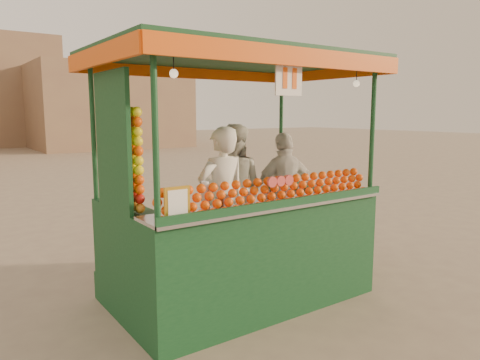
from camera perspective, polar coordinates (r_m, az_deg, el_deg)
ground at (r=5.36m, az=-1.17°, el=-15.25°), size 90.00×90.00×0.00m
building_right at (r=29.72m, az=-16.18°, el=8.85°), size 9.00×6.00×5.00m
juice_cart at (r=5.13m, az=-0.29°, el=-5.50°), size 3.10×2.01×2.81m
vendor_left at (r=5.13m, az=-2.31°, el=-2.63°), size 0.62×0.40×1.68m
vendor_middle at (r=5.99m, az=-0.94°, el=-0.99°), size 1.03×1.03×1.69m
vendor_right at (r=6.09m, az=5.66°, el=-1.40°), size 0.98×0.56×1.58m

